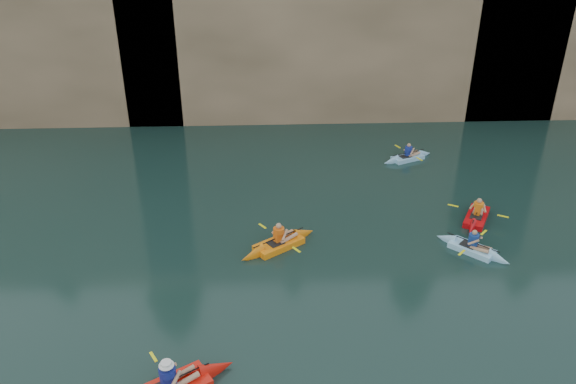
{
  "coord_description": "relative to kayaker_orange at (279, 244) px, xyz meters",
  "views": [
    {
      "loc": [
        -2.46,
        -8.47,
        11.22
      ],
      "look_at": [
        -1.76,
        7.34,
        3.0
      ],
      "focal_mm": 35.0,
      "sensor_mm": 36.0,
      "label": 1
    }
  ],
  "objects": [
    {
      "name": "kayaker_red_far",
      "position": [
        7.88,
        1.64,
        -0.01
      ],
      "size": [
        2.19,
        3.14,
        1.18
      ],
      "rotation": [
        0.0,
        0.0,
        1.06
      ],
      "color": "red",
      "rests_on": "ground"
    },
    {
      "name": "sea_cave_east",
      "position": [
        12.03,
        13.19,
        2.1
      ],
      "size": [
        5.0,
        1.0,
        4.5
      ],
      "primitive_type": "cube",
      "color": "black",
      "rests_on": "ground"
    },
    {
      "name": "cliff_slab_center",
      "position": [
        4.03,
        13.84,
        5.55
      ],
      "size": [
        24.0,
        2.4,
        11.4
      ],
      "primitive_type": "cube",
      "color": "#9C7E5E",
      "rests_on": "ground"
    },
    {
      "name": "kayaker_ltblue_near",
      "position": [
        6.93,
        -0.58,
        -0.02
      ],
      "size": [
        2.48,
        2.43,
        1.1
      ],
      "rotation": [
        0.0,
        0.0,
        -0.77
      ],
      "color": "#98D7FF",
      "rests_on": "ground"
    },
    {
      "name": "sea_cave_center",
      "position": [
        -1.97,
        13.19,
        1.45
      ],
      "size": [
        3.5,
        1.0,
        3.2
      ],
      "primitive_type": "cube",
      "color": "black",
      "rests_on": "ground"
    },
    {
      "name": "kayaker_orange",
      "position": [
        0.0,
        0.0,
        0.0
      ],
      "size": [
        3.1,
        2.51,
        1.25
      ],
      "rotation": [
        0.0,
        0.0,
        0.62
      ],
      "color": "orange",
      "rests_on": "ground"
    },
    {
      "name": "kayaker_ltblue_mid",
      "position": [
        6.51,
        7.52,
        -0.02
      ],
      "size": [
        2.82,
        1.97,
        1.06
      ],
      "rotation": [
        0.0,
        0.0,
        0.42
      ],
      "color": "#8CC6EB",
      "rests_on": "ground"
    }
  ]
}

